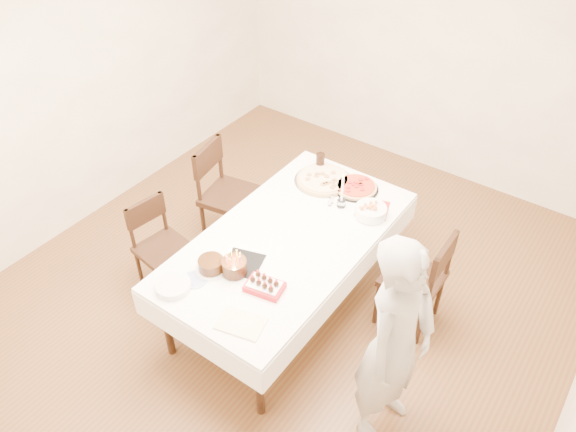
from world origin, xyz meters
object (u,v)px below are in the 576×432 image
Objects in this scene: chair_left_savory at (231,196)px; strawberry_box at (265,286)px; chair_left_dessert at (164,250)px; taper_candle at (342,190)px; birthday_cake at (234,263)px; layer_cake at (211,265)px; pizza_pepperoni at (356,187)px; pizza_white at (323,179)px; person at (395,345)px; cola_glass at (320,161)px; dining_table at (288,271)px; chair_right_savory at (413,278)px; pasta_bowl at (371,211)px.

strawberry_box is at bearing 130.13° from chair_left_savory.
taper_candle is (1.09, 1.00, 0.49)m from chair_left_dessert.
layer_cake is at bearing -154.45° from birthday_cake.
chair_left_savory is 3.83× the size of strawberry_box.
layer_cake reaches higher than pizza_pepperoni.
pizza_white is 2.15× the size of layer_cake.
cola_glass is at bearing 51.55° from person.
dining_table is 1.05m from chair_left_dessert.
pizza_pepperoni is (-0.77, 0.39, 0.31)m from chair_right_savory.
cola_glass is (-1.47, 1.41, -0.00)m from person.
strawberry_box is (0.42, 0.07, -0.02)m from layer_cake.
pizza_pepperoni is (0.28, 0.07, 0.00)m from pizza_white.
person is 1.82m from pizza_white.
strawberry_box is (1.14, -0.09, 0.36)m from chair_left_dessert.
strawberry_box is (-0.20, -1.12, -0.02)m from pasta_bowl.
pasta_bowl is 1.14m from strawberry_box.
taper_candle is at bearing 72.16° from layer_cake.
pasta_bowl is at bearing 40.93° from person.
person reaches higher than strawberry_box.
dining_table is 1.30× the size of person.
cola_glass reaches higher than strawberry_box.
cola_glass reaches higher than pizza_white.
birthday_cake reaches higher than dining_table.
taper_candle reaches higher than chair_left_savory.
dining_table is 0.99m from chair_right_savory.
chair_right_savory reaches higher than chair_left_dessert.
dining_table is 11.82× the size of birthday_cake.
person is at bearing -22.78° from dining_table.
strawberry_box is at bearing 98.01° from person.
pizza_white is 1.30m from birthday_cake.
pizza_pepperoni is at bearing 94.23° from taper_candle.
chair_left_savory is 1.27m from birthday_cake.
layer_cake is (-0.35, -1.43, 0.03)m from pizza_pepperoni.
birthday_cake is at bearing -136.36° from chair_right_savory.
person reaches higher than taper_candle.
pizza_pepperoni is at bearing -121.71° from chair_left_dessert.
chair_right_savory is 0.92m from pizza_pepperoni.
pizza_pepperoni is at bearing -165.97° from chair_left_savory.
pasta_bowl reaches higher than pizza_white.
chair_right_savory is 3.70× the size of pasta_bowl.
pizza_pepperoni is 0.31m from taper_candle.
pizza_pepperoni is (1.07, 1.27, 0.35)m from chair_left_dessert.
taper_candle reaches higher than dining_table.
chair_left_dessert is 2.22× the size of pizza_pepperoni.
person is at bearing -43.76° from cola_glass.
cola_glass reaches higher than chair_left_dessert.
chair_right_savory is 3.57× the size of strawberry_box.
person is 1.47m from taper_candle.
layer_cake is (0.71, -0.17, 0.37)m from chair_left_dessert.
layer_cake is (0.07, -1.52, -0.02)m from cola_glass.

